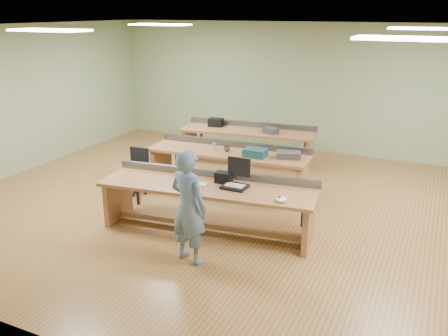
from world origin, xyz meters
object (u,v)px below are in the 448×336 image
(workbench_front, at_px, (208,196))
(drinks_can, at_px, (214,146))
(camera_bag, at_px, (224,177))
(task_chair, at_px, (137,177))
(workbench_mid, at_px, (229,161))
(laptop_base, at_px, (235,187))
(workbench_back, at_px, (248,138))
(parts_bin_teal, at_px, (255,153))
(person, at_px, (189,207))
(parts_bin_grey, at_px, (288,155))
(mug, at_px, (227,149))

(workbench_front, relative_size, drinks_can, 26.19)
(camera_bag, height_order, task_chair, camera_bag)
(workbench_mid, xyz_separation_m, laptop_base, (0.88, -1.72, 0.21))
(workbench_back, distance_m, parts_bin_teal, 1.99)
(person, relative_size, drinks_can, 12.24)
(camera_bag, height_order, parts_bin_grey, camera_bag)
(workbench_mid, distance_m, parts_bin_teal, 0.64)
(workbench_mid, xyz_separation_m, parts_bin_teal, (0.57, -0.11, 0.26))
(parts_bin_teal, bearing_deg, task_chair, -159.05)
(laptop_base, xyz_separation_m, mug, (-0.91, 1.69, 0.03))
(workbench_front, relative_size, task_chair, 4.06)
(mug, distance_m, drinks_can, 0.26)
(parts_bin_grey, bearing_deg, laptop_base, -98.43)
(workbench_back, xyz_separation_m, laptop_base, (1.18, -3.39, 0.21))
(laptop_base, bearing_deg, parts_bin_teal, 102.42)
(camera_bag, xyz_separation_m, drinks_can, (-0.92, 1.54, -0.02))
(camera_bag, distance_m, drinks_can, 1.79)
(laptop_base, distance_m, task_chair, 2.55)
(workbench_front, distance_m, person, 0.99)
(workbench_mid, bearing_deg, camera_bag, -71.17)
(workbench_mid, distance_m, task_chair, 1.75)
(laptop_base, bearing_deg, parts_bin_grey, 83.09)
(workbench_front, distance_m, task_chair, 2.14)
(parts_bin_teal, bearing_deg, mug, 172.73)
(workbench_front, xyz_separation_m, mug, (-0.48, 1.73, 0.23))
(camera_bag, height_order, mug, camera_bag)
(person, height_order, drinks_can, person)
(workbench_back, relative_size, parts_bin_grey, 7.13)
(workbench_mid, bearing_deg, parts_bin_teal, -13.42)
(parts_bin_teal, bearing_deg, workbench_back, 116.07)
(workbench_front, distance_m, workbench_mid, 1.82)
(workbench_mid, relative_size, workbench_back, 1.03)
(workbench_mid, height_order, task_chair, workbench_mid)
(workbench_back, bearing_deg, workbench_front, -84.12)
(workbench_mid, xyz_separation_m, parts_bin_grey, (1.15, 0.04, 0.25))
(parts_bin_teal, relative_size, parts_bin_grey, 0.93)
(parts_bin_teal, bearing_deg, person, -88.20)
(workbench_front, relative_size, parts_bin_grey, 7.98)
(workbench_front, xyz_separation_m, person, (0.19, -0.95, 0.22))
(workbench_front, xyz_separation_m, parts_bin_grey, (0.68, 1.80, 0.24))
(workbench_mid, xyz_separation_m, mug, (-0.02, -0.03, 0.24))
(laptop_base, height_order, camera_bag, camera_bag)
(camera_bag, relative_size, parts_bin_grey, 0.58)
(workbench_back, bearing_deg, camera_bag, -80.61)
(workbench_mid, distance_m, drinks_can, 0.38)
(laptop_base, relative_size, mug, 2.92)
(workbench_front, distance_m, camera_bag, 0.36)
(task_chair, distance_m, parts_bin_teal, 2.26)
(workbench_back, distance_m, mug, 1.73)
(task_chair, bearing_deg, drinks_can, 31.63)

